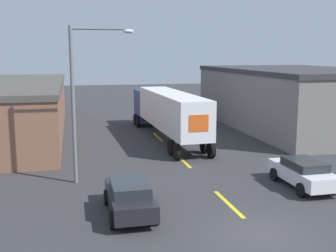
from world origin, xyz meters
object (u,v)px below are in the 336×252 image
object	(u,v)px
parked_car_right_far	(191,115)
street_lamp	(81,92)
parked_car_left_near	(130,197)
parked_car_right_near	(303,172)
semi_truck	(166,110)

from	to	relation	value
parked_car_right_far	street_lamp	bearing A→B (deg)	-122.39
parked_car_left_near	parked_car_right_near	bearing A→B (deg)	10.29
parked_car_right_near	parked_car_right_far	bearing A→B (deg)	90.00
parked_car_right_far	parked_car_left_near	world-z (taller)	same
semi_truck	parked_car_right_near	world-z (taller)	semi_truck
semi_truck	parked_car_right_far	size ratio (longest dim) A/B	3.67
parked_car_right_far	semi_truck	bearing A→B (deg)	-121.20
parked_car_left_near	parked_car_right_far	bearing A→B (deg)	67.68
parked_car_right_near	parked_car_right_far	size ratio (longest dim) A/B	1.00
parked_car_right_far	street_lamp	xyz separation A→B (m)	(-11.01, -17.35, 4.05)
parked_car_right_near	street_lamp	size ratio (longest dim) A/B	0.54
parked_car_left_near	street_lamp	xyz separation A→B (m)	(-1.78, 5.13, 4.05)
semi_truck	parked_car_right_far	bearing A→B (deg)	56.61
parked_car_right_near	street_lamp	distance (m)	12.23
parked_car_left_near	street_lamp	size ratio (longest dim) A/B	0.54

